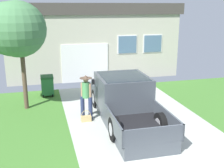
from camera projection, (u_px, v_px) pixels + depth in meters
pickup_truck at (124, 100)px, 10.87m from camera, size 2.08×5.22×1.68m
person_with_hat at (86, 95)px, 10.78m from camera, size 0.47×0.47×1.77m
handbag at (86, 118)px, 10.74m from camera, size 0.39×0.17×0.45m
house_with_garage at (89, 38)px, 18.52m from camera, size 10.62×5.57×4.45m
front_yard_tree at (14, 29)px, 11.24m from camera, size 2.50×2.62×4.51m
wheeled_trash_bin at (47, 85)px, 13.74m from camera, size 0.60×0.72×1.00m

